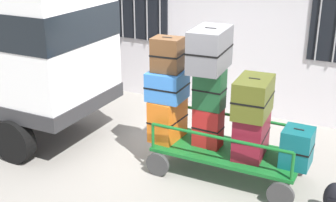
{
  "coord_description": "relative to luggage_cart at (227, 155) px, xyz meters",
  "views": [
    {
      "loc": [
        2.96,
        -5.82,
        3.46
      ],
      "look_at": [
        0.06,
        -0.12,
        1.01
      ],
      "focal_mm": 48.7,
      "sensor_mm": 36.0,
      "label": 1
    }
  ],
  "objects": [
    {
      "name": "ground_plane",
      "position": [
        -1.04,
        0.12,
        -0.34
      ],
      "size": [
        40.0,
        40.0,
        0.0
      ],
      "primitive_type": "plane",
      "color": "gray"
    },
    {
      "name": "luggage_cart",
      "position": [
        0.0,
        0.0,
        0.0
      ],
      "size": [
        2.18,
        1.01,
        0.41
      ],
      "color": "#146023",
      "rests_on": "ground"
    },
    {
      "name": "cart_railing",
      "position": [
        0.0,
        0.0,
        0.4
      ],
      "size": [
        2.08,
        0.87,
        0.4
      ],
      "color": "#146023",
      "rests_on": "luggage_cart"
    },
    {
      "name": "suitcase_left_bottom",
      "position": [
        -0.98,
        -0.02,
        0.4
      ],
      "size": [
        0.42,
        0.63,
        0.65
      ],
      "color": "orange",
      "rests_on": "luggage_cart"
    },
    {
      "name": "suitcase_left_middle",
      "position": [
        -0.98,
        -0.03,
        0.94
      ],
      "size": [
        0.54,
        0.54,
        0.43
      ],
      "color": "#3372C6",
      "rests_on": "suitcase_left_bottom"
    },
    {
      "name": "suitcase_left_top",
      "position": [
        -0.98,
        -0.03,
        1.4
      ],
      "size": [
        0.46,
        0.37,
        0.51
      ],
      "color": "brown",
      "rests_on": "suitcase_left_middle"
    },
    {
      "name": "suitcase_midleft_bottom",
      "position": [
        -0.33,
        0.01,
        0.37
      ],
      "size": [
        0.43,
        0.28,
        0.59
      ],
      "color": "#B21E1E",
      "rests_on": "luggage_cart"
    },
    {
      "name": "suitcase_midleft_middle",
      "position": [
        -0.33,
        0.02,
        0.96
      ],
      "size": [
        0.43,
        0.28,
        0.6
      ],
      "color": "#194C28",
      "rests_on": "suitcase_midleft_bottom"
    },
    {
      "name": "suitcase_midleft_top",
      "position": [
        -0.33,
        -0.01,
        1.56
      ],
      "size": [
        0.51,
        0.82,
        0.59
      ],
      "color": "slate",
      "rests_on": "suitcase_midleft_middle"
    },
    {
      "name": "suitcase_center_bottom",
      "position": [
        0.33,
        0.04,
        0.39
      ],
      "size": [
        0.46,
        0.72,
        0.63
      ],
      "color": "maroon",
      "rests_on": "luggage_cart"
    },
    {
      "name": "suitcase_center_middle",
      "position": [
        0.33,
        -0.0,
        0.96
      ],
      "size": [
        0.5,
        0.73,
        0.53
      ],
      "color": "#4C5119",
      "rests_on": "suitcase_center_bottom"
    },
    {
      "name": "suitcase_midright_bottom",
      "position": [
        0.98,
        0.0,
        0.34
      ],
      "size": [
        0.4,
        0.43,
        0.54
      ],
      "color": "#0F5960",
      "rests_on": "luggage_cart"
    },
    {
      "name": "backpack",
      "position": [
        1.55,
        -0.3,
        -0.12
      ],
      "size": [
        0.27,
        0.22,
        0.44
      ],
      "color": "black",
      "rests_on": "ground"
    }
  ]
}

